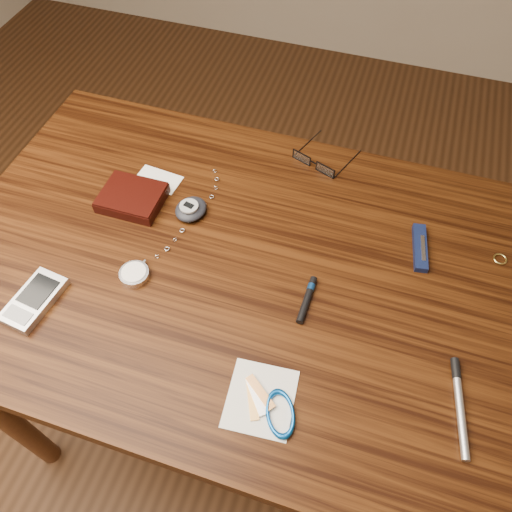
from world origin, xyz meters
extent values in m
plane|color=#472814|center=(0.00, 0.00, 0.00)|extent=(3.80, 3.80, 0.00)
cube|color=#361908|center=(0.00, 0.00, 0.73)|extent=(1.00, 0.70, 0.03)
cylinder|color=#4C2814|center=(-0.45, 0.30, 0.36)|extent=(0.05, 0.05, 0.71)
cylinder|color=#4C2814|center=(0.45, 0.30, 0.36)|extent=(0.05, 0.05, 0.71)
cube|color=black|center=(-0.21, 0.07, 0.76)|extent=(0.12, 0.10, 0.02)
cube|color=black|center=(-0.21, 0.07, 0.77)|extent=(0.12, 0.09, 0.00)
cube|color=white|center=(-0.19, 0.14, 0.75)|extent=(0.09, 0.06, 0.00)
cube|color=black|center=(0.07, 0.28, 0.76)|extent=(0.04, 0.02, 0.02)
cube|color=silver|center=(0.07, 0.28, 0.76)|extent=(0.04, 0.01, 0.02)
cylinder|color=black|center=(0.07, 0.34, 0.75)|extent=(0.04, 0.10, 0.00)
cube|color=black|center=(0.12, 0.26, 0.76)|extent=(0.04, 0.02, 0.02)
cube|color=silver|center=(0.12, 0.26, 0.76)|extent=(0.04, 0.01, 0.02)
cylinder|color=black|center=(0.16, 0.30, 0.75)|extent=(0.04, 0.10, 0.00)
cube|color=black|center=(0.10, 0.27, 0.76)|extent=(0.01, 0.01, 0.00)
torus|color=#D3BD5F|center=(0.47, 0.15, 0.75)|extent=(0.03, 0.03, 0.00)
cylinder|color=silver|center=(-0.13, -0.08, 0.76)|extent=(0.05, 0.05, 0.01)
cylinder|color=white|center=(-0.13, -0.08, 0.76)|extent=(0.04, 0.04, 0.00)
cylinder|color=silver|center=(-0.13, -0.05, 0.76)|extent=(0.01, 0.01, 0.01)
torus|color=silver|center=(-0.11, -0.03, 0.75)|extent=(0.01, 0.01, 0.01)
torus|color=silver|center=(-0.10, -0.01, 0.75)|extent=(0.01, 0.01, 0.00)
torus|color=silver|center=(-0.10, 0.01, 0.75)|extent=(0.01, 0.01, 0.01)
torus|color=silver|center=(-0.09, 0.03, 0.75)|extent=(0.01, 0.01, 0.00)
torus|color=silver|center=(-0.09, 0.06, 0.75)|extent=(0.01, 0.01, 0.01)
torus|color=silver|center=(-0.08, 0.08, 0.75)|extent=(0.01, 0.01, 0.00)
torus|color=silver|center=(-0.08, 0.11, 0.75)|extent=(0.01, 0.00, 0.01)
torus|color=silver|center=(-0.07, 0.13, 0.75)|extent=(0.01, 0.01, 0.00)
torus|color=silver|center=(-0.07, 0.15, 0.75)|extent=(0.01, 0.01, 0.01)
torus|color=silver|center=(-0.08, 0.18, 0.75)|extent=(0.01, 0.01, 0.00)
torus|color=silver|center=(-0.09, 0.20, 0.75)|extent=(0.01, 0.01, 0.01)
cube|color=#B8B8BC|center=(-0.27, -0.18, 0.76)|extent=(0.07, 0.12, 0.01)
cube|color=black|center=(-0.27, -0.17, 0.77)|extent=(0.05, 0.06, 0.00)
cube|color=#919399|center=(-0.27, -0.22, 0.77)|extent=(0.05, 0.03, 0.00)
ellipsoid|color=black|center=(-0.10, 0.08, 0.76)|extent=(0.07, 0.08, 0.02)
cylinder|color=#9C9FA3|center=(-0.10, 0.08, 0.77)|extent=(0.04, 0.04, 0.00)
cube|color=black|center=(-0.10, 0.08, 0.78)|extent=(0.02, 0.02, 0.00)
cube|color=white|center=(0.14, -0.22, 0.75)|extent=(0.11, 0.12, 0.00)
torus|color=#0C52AD|center=(0.17, -0.24, 0.76)|extent=(0.08, 0.08, 0.01)
cube|color=#9F7238|center=(0.13, -0.23, 0.75)|extent=(0.04, 0.06, 0.00)
cube|color=#BBBBC0|center=(0.13, -0.22, 0.75)|extent=(0.05, 0.06, 0.00)
cube|color=#A46D3A|center=(0.14, -0.22, 0.76)|extent=(0.06, 0.05, 0.00)
cube|color=#0D1A3B|center=(0.33, 0.13, 0.76)|extent=(0.04, 0.10, 0.01)
cube|color=silver|center=(0.33, 0.12, 0.76)|extent=(0.02, 0.06, 0.00)
cylinder|color=silver|center=(0.42, -0.15, 0.76)|extent=(0.04, 0.15, 0.01)
cylinder|color=black|center=(0.41, -0.09, 0.76)|extent=(0.02, 0.03, 0.01)
cylinder|color=black|center=(0.16, -0.04, 0.76)|extent=(0.01, 0.09, 0.01)
cylinder|color=blue|center=(0.16, -0.01, 0.76)|extent=(0.01, 0.01, 0.01)
camera|label=1|loc=(0.21, -0.47, 1.47)|focal=35.00mm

